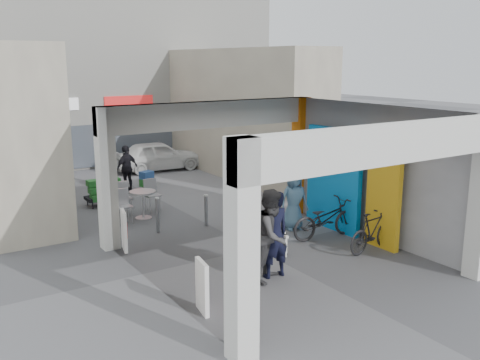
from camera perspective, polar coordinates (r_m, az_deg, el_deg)
ground at (r=13.34m, az=1.65°, el=-7.33°), size 90.00×90.00×0.00m
arcade_canopy at (r=12.41m, az=5.92°, el=2.11°), size 6.40×6.45×6.40m
far_building at (r=25.35m, az=-16.80°, el=10.85°), size 18.00×4.08×8.00m
plaza_bldg_right at (r=21.38m, az=0.28°, el=7.14°), size 2.00×9.00×5.00m
bollard_left at (r=14.56m, az=-8.79°, el=-3.75°), size 0.09×0.09×0.97m
bollard_center at (r=15.02m, az=-3.64°, el=-3.28°), size 0.09×0.09×0.88m
bollard_right at (r=15.91m, az=1.88°, el=-2.25°), size 0.09×0.09×0.94m
advert_board_near at (r=10.01m, az=-4.03°, el=-11.26°), size 0.18×0.56×1.00m
advert_board_far at (r=13.39m, az=-12.24°, el=-5.26°), size 0.21×0.55×1.00m
cafe_set at (r=16.23m, az=-11.14°, el=-2.62°), size 1.63×1.32×0.99m
produce_stand at (r=17.71m, az=-14.14°, el=-1.56°), size 1.25×0.68×0.82m
crate_stack at (r=20.03m, az=-9.92°, el=0.13°), size 0.53×0.47×0.56m
border_collie at (r=12.82m, az=4.38°, el=-6.92°), size 0.25×0.50×0.69m
man_with_dog at (r=11.41m, az=3.66°, el=-5.80°), size 0.71×0.47×1.91m
man_back_turned at (r=11.28m, az=3.46°, el=-5.85°), size 1.20×1.11×1.96m
man_elderly at (r=14.70m, az=5.77°, el=-2.15°), size 0.90×0.69×1.64m
man_crates at (r=19.33m, az=-11.97°, el=1.23°), size 1.04×0.73×1.64m
bicycle_front at (r=14.14m, az=9.08°, el=-4.11°), size 2.02×0.85×1.04m
bicycle_rear at (r=13.42m, az=13.95°, el=-5.35°), size 1.70×0.67×1.00m
white_van at (r=22.79m, az=-8.73°, el=2.58°), size 3.79×1.77×1.26m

